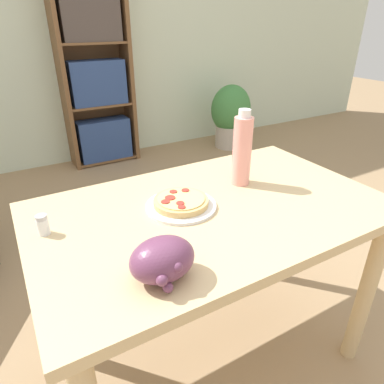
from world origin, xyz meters
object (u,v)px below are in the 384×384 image
bookshelf (97,80)px  potted_plant_floor (231,115)px  pizza_on_plate (181,203)px  salt_shaker (43,225)px  grape_bunch (162,260)px  drink_bottle (242,150)px

bookshelf → potted_plant_floor: (1.31, -0.28, -0.43)m
pizza_on_plate → bookshelf: 2.38m
salt_shaker → grape_bunch: bearing=-57.2°
pizza_on_plate → bookshelf: bearing=80.5°
salt_shaker → drink_bottle: bearing=-0.5°
salt_shaker → potted_plant_floor: size_ratio=0.09×
drink_bottle → potted_plant_floor: 2.52m
pizza_on_plate → drink_bottle: (0.28, 0.05, 0.12)m
pizza_on_plate → salt_shaker: salt_shaker is taller
potted_plant_floor → bookshelf: bearing=168.0°
bookshelf → potted_plant_floor: 1.40m
grape_bunch → bookshelf: bookshelf is taller
grape_bunch → bookshelf: bearing=77.3°
drink_bottle → bookshelf: 2.30m
pizza_on_plate → grape_bunch: (-0.20, -0.28, 0.04)m
grape_bunch → potted_plant_floor: bearing=51.0°
drink_bottle → pizza_on_plate: bearing=-169.3°
salt_shaker → bookshelf: 2.42m
drink_bottle → salt_shaker: drink_bottle is taller
pizza_on_plate → grape_bunch: 0.34m
salt_shaker → pizza_on_plate: bearing=-8.2°
grape_bunch → salt_shaker: size_ratio=2.60×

